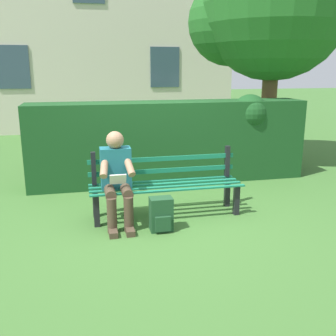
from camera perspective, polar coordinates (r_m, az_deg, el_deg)
name	(u,v)px	position (r m, az deg, el deg)	size (l,w,h in m)	color
ground	(166,215)	(5.24, -0.24, -6.96)	(60.00, 60.00, 0.00)	#3D6B2D
park_bench	(165,184)	(5.16, -0.41, -2.31)	(2.00, 0.50, 0.87)	black
person_seated	(117,176)	(4.86, -7.51, -1.22)	(0.44, 0.73, 1.16)	#1E6672
hedge_backdrop	(171,140)	(6.67, 0.46, 4.19)	(4.70, 0.77, 1.48)	#19471E
tree	(267,9)	(8.25, 14.31, 21.70)	(2.98, 2.84, 4.50)	brown
building_facade	(88,18)	(13.58, -11.65, 20.72)	(8.80, 2.94, 6.92)	beige
backpack	(161,215)	(4.71, -1.01, -6.84)	(0.27, 0.26, 0.41)	#1E4728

